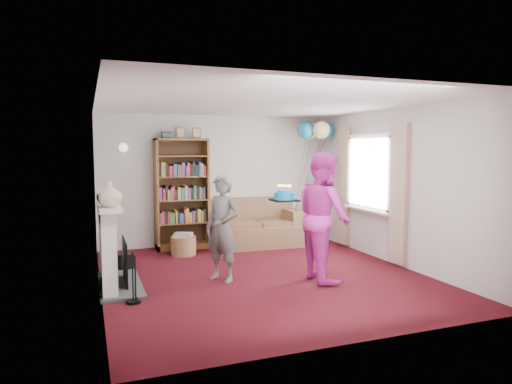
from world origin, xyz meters
name	(u,v)px	position (x,y,z in m)	size (l,w,h in m)	color
ground	(263,275)	(0.00, 0.00, 0.00)	(5.00, 5.00, 0.00)	#32070C
wall_back	(216,180)	(0.00, 2.51, 1.25)	(4.50, 0.02, 2.50)	silver
wall_left	(97,196)	(-2.26, 0.00, 1.25)	(0.02, 5.00, 2.50)	silver
wall_right	(393,186)	(2.26, 0.00, 1.25)	(0.02, 5.00, 2.50)	silver
ceiling	(263,103)	(0.00, 0.00, 2.50)	(4.50, 5.00, 0.01)	white
fireplace	(112,249)	(-2.09, 0.19, 0.51)	(0.55, 1.80, 1.12)	#3F3F42
window_bay	(369,187)	(2.21, 0.60, 1.20)	(0.14, 2.02, 2.20)	white
wall_sconce	(123,148)	(-1.75, 2.36, 1.88)	(0.16, 0.23, 0.16)	gold
bookcase	(181,195)	(-0.74, 2.30, 1.00)	(0.97, 0.42, 2.26)	#472B14
sofa	(255,228)	(0.64, 2.07, 0.34)	(1.69, 0.90, 0.90)	brown
wicker_basket	(183,245)	(-0.83, 1.71, 0.18)	(0.44, 0.44, 0.39)	#875F3F
person_striped	(222,228)	(-0.62, -0.03, 0.75)	(0.54, 0.36, 1.49)	black
person_magenta	(324,216)	(0.74, -0.46, 0.91)	(0.88, 0.69, 1.81)	#CD299C
birthday_cake	(284,196)	(0.22, -0.28, 1.19)	(0.35, 0.35, 0.22)	black
balloons	(316,130)	(1.87, 1.94, 2.22)	(0.91, 0.78, 1.73)	#3F3F3F
mantel_vase	(109,194)	(-2.12, -0.15, 1.28)	(0.31, 0.31, 0.32)	beige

